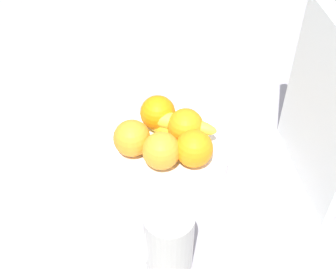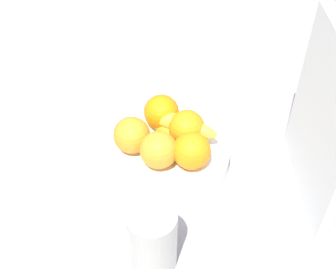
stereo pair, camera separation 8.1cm
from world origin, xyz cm
name	(u,v)px [view 1 (the left image)]	position (x,y,z in cm)	size (l,w,h in cm)	color
ground_plane	(161,179)	(0.00, 0.00, -1.50)	(180.00, 140.00, 3.00)	gray
fruit_bowl	(168,155)	(-3.40, 1.74, 2.41)	(27.01, 27.01, 4.82)	white
orange_front_left	(160,151)	(1.18, -0.26, 8.78)	(7.94, 7.94, 7.94)	orange
orange_front_right	(194,149)	(1.09, 6.78, 8.78)	(7.94, 7.94, 7.94)	orange
orange_center	(185,126)	(-5.59, 5.69, 8.78)	(7.94, 7.94, 7.94)	orange
orange_back_left	(156,113)	(-10.39, -0.30, 8.78)	(7.94, 7.94, 7.94)	orange
orange_back_right	(132,138)	(-2.93, -5.91, 8.78)	(7.94, 7.94, 7.94)	orange
banana_bunch	(176,128)	(-6.28, 3.75, 7.92)	(13.55, 17.73, 6.20)	yellow
cutting_board	(320,112)	(1.94, 30.87, 18.00)	(28.00, 1.80, 36.00)	white
thermos_tumbler	(169,240)	(21.26, 0.02, 7.10)	(8.73, 8.73, 14.20)	beige
jar_lid	(141,248)	(18.50, -5.12, 0.52)	(6.73, 6.73, 1.04)	white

